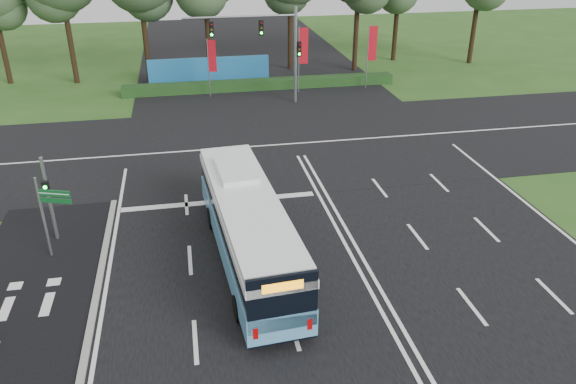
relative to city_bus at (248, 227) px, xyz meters
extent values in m
plane|color=#28511B|center=(4.22, 0.49, -1.62)|extent=(120.00, 120.00, 0.00)
cube|color=black|center=(4.22, 0.49, -1.60)|extent=(20.00, 120.00, 0.04)
cube|color=black|center=(4.22, 12.49, -1.59)|extent=(120.00, 14.00, 0.05)
cube|color=black|center=(-8.28, -2.51, -1.59)|extent=(5.00, 18.00, 0.06)
cube|color=gray|center=(-5.88, -2.51, -1.56)|extent=(0.25, 18.00, 0.12)
cube|color=#5497C3|center=(0.00, 0.02, -0.62)|extent=(3.11, 11.32, 1.03)
cube|color=black|center=(0.00, 0.02, -1.09)|extent=(3.09, 11.26, 0.28)
cube|color=black|center=(0.00, 0.02, 0.31)|extent=(3.01, 11.15, 0.89)
cube|color=white|center=(0.00, 0.02, 0.87)|extent=(3.11, 11.32, 0.33)
cube|color=white|center=(0.00, 0.02, 1.20)|extent=(3.04, 10.87, 0.33)
cube|color=white|center=(-0.17, 2.34, 1.48)|extent=(1.68, 2.89, 0.23)
cube|color=black|center=(0.39, -5.50, 0.36)|extent=(2.26, 0.28, 2.05)
cube|color=orange|center=(0.39, -5.54, 1.01)|extent=(1.31, 0.15, 0.33)
cylinder|color=black|center=(-1.31, 3.10, -1.13)|extent=(0.33, 0.99, 0.97)
cylinder|color=black|center=(0.86, 3.25, -1.13)|extent=(0.33, 0.99, 0.97)
cylinder|color=black|center=(-0.83, -3.59, -1.13)|extent=(0.33, 0.99, 0.97)
cylinder|color=black|center=(1.33, -3.44, -1.13)|extent=(0.33, 0.99, 0.97)
cylinder|color=gray|center=(-8.01, 3.32, 0.32)|extent=(0.16, 0.16, 3.88)
cube|color=black|center=(-8.01, 3.14, 1.05)|extent=(0.35, 0.27, 0.44)
sphere|color=#19F233|center=(-8.01, 3.04, 1.05)|extent=(0.16, 0.16, 0.16)
cylinder|color=gray|center=(-8.02, 1.94, 0.18)|extent=(0.11, 0.11, 3.60)
cube|color=#0C481E|center=(-7.38, 1.72, 1.35)|extent=(1.29, 0.50, 0.27)
cube|color=#0C481E|center=(-7.38, 1.72, 1.04)|extent=(1.29, 0.50, 0.20)
cube|color=white|center=(-7.38, 1.68, 1.35)|extent=(1.19, 0.43, 0.04)
cylinder|color=gray|center=(0.00, 23.62, 0.63)|extent=(0.07, 0.07, 4.49)
cube|color=#A80E19|center=(0.32, 23.54, 1.57)|extent=(0.59, 0.18, 2.39)
cylinder|color=gray|center=(7.01, 23.53, 0.97)|extent=(0.08, 0.08, 5.16)
cube|color=#A80E19|center=(7.39, 23.53, 2.06)|extent=(0.69, 0.04, 2.75)
cylinder|color=gray|center=(12.68, 23.76, 0.92)|extent=(0.08, 0.08, 5.07)
cube|color=#A80E19|center=(13.06, 23.75, 1.99)|extent=(0.68, 0.06, 2.70)
cylinder|color=gray|center=(6.22, 20.99, 1.88)|extent=(0.24, 0.24, 7.00)
cylinder|color=gray|center=(2.22, 20.99, 4.78)|extent=(8.00, 0.16, 0.16)
cube|color=black|center=(3.72, 20.99, 3.98)|extent=(0.32, 0.28, 1.05)
cube|color=black|center=(0.22, 20.99, 3.98)|extent=(0.32, 0.28, 1.05)
cube|color=black|center=(6.47, 20.99, 2.38)|extent=(0.32, 0.28, 1.05)
cube|color=#133514|center=(4.22, 24.99, -1.22)|extent=(22.00, 1.20, 0.80)
cube|color=#1D649D|center=(0.22, 27.49, -0.52)|extent=(10.00, 0.30, 2.20)
cylinder|color=black|center=(-16.32, 30.88, 2.00)|extent=(0.44, 0.44, 7.23)
cylinder|color=black|center=(-10.81, 29.94, 2.52)|extent=(0.44, 0.44, 8.28)
cylinder|color=black|center=(-4.79, 29.78, 2.39)|extent=(0.44, 0.44, 8.01)
cylinder|color=black|center=(0.43, 30.05, 2.56)|extent=(0.44, 0.44, 8.35)
cylinder|color=black|center=(7.82, 31.15, 2.37)|extent=(0.44, 0.44, 7.97)
cylinder|color=black|center=(13.47, 29.57, 2.57)|extent=(0.44, 0.44, 8.37)
cylinder|color=black|center=(18.43, 32.80, 2.12)|extent=(0.44, 0.44, 7.48)
cylinder|color=black|center=(25.18, 30.28, 2.47)|extent=(0.44, 0.44, 8.17)
camera|label=1|loc=(-2.09, -19.30, 11.11)|focal=35.00mm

